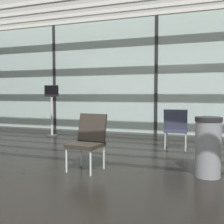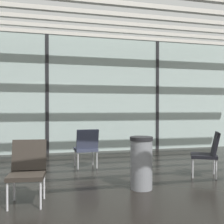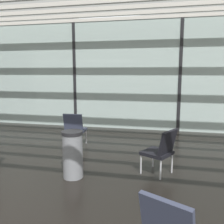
# 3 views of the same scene
# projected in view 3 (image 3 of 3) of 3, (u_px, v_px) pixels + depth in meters

# --- Properties ---
(glass_curtain_wall) EXTENTS (14.00, 0.08, 3.52)m
(glass_curtain_wall) POSITION_uv_depth(u_px,v_px,m) (75.00, 76.00, 8.39)
(glass_curtain_wall) COLOR #A3B7B2
(glass_curtain_wall) RESTS_ON ground
(window_mullion_1) EXTENTS (0.10, 0.12, 3.52)m
(window_mullion_1) POSITION_uv_depth(u_px,v_px,m) (75.00, 76.00, 8.39)
(window_mullion_1) COLOR black
(window_mullion_1) RESTS_ON ground
(window_mullion_2) EXTENTS (0.10, 0.12, 3.52)m
(window_mullion_2) POSITION_uv_depth(u_px,v_px,m) (180.00, 76.00, 7.65)
(window_mullion_2) COLOR black
(window_mullion_2) RESTS_ON ground
(parked_airplane) EXTENTS (13.10, 4.55, 4.55)m
(parked_airplane) POSITION_uv_depth(u_px,v_px,m) (104.00, 64.00, 12.20)
(parked_airplane) COLOR silver
(parked_airplane) RESTS_ON ground
(lounge_chair_2) EXTENTS (0.50, 0.55, 0.87)m
(lounge_chair_2) POSITION_uv_depth(u_px,v_px,m) (75.00, 127.00, 6.22)
(lounge_chair_2) COLOR #33384C
(lounge_chair_2) RESTS_ON ground
(lounge_chair_4) EXTENTS (0.69, 0.67, 0.87)m
(lounge_chair_4) POSITION_uv_depth(u_px,v_px,m) (161.00, 149.00, 4.48)
(lounge_chair_4) COLOR black
(lounge_chair_4) RESTS_ON ground
(trash_bin) EXTENTS (0.38, 0.38, 0.86)m
(trash_bin) POSITION_uv_depth(u_px,v_px,m) (73.00, 154.00, 4.37)
(trash_bin) COLOR slate
(trash_bin) RESTS_ON ground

